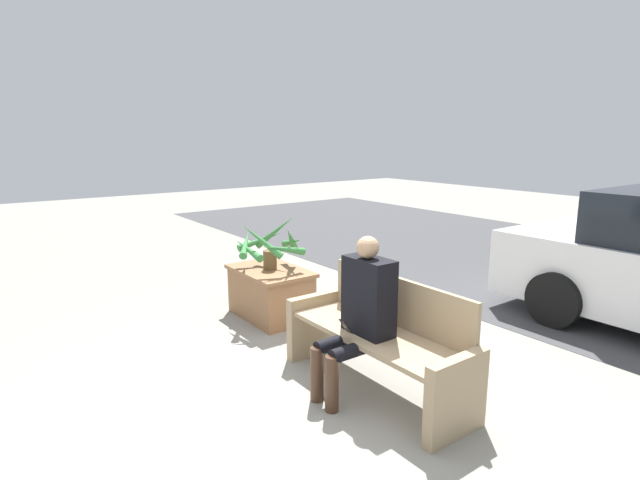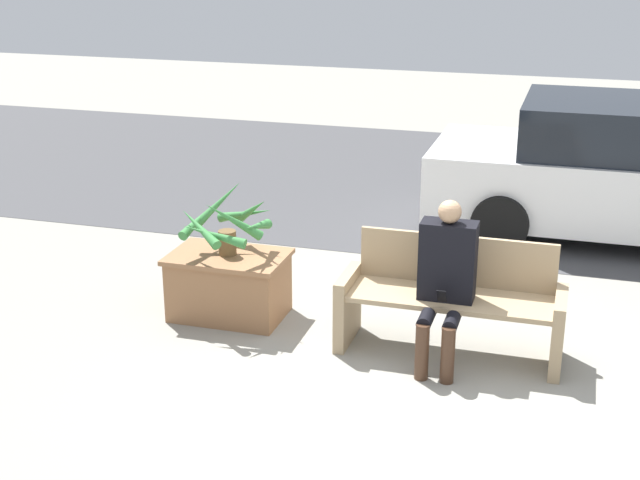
# 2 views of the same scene
# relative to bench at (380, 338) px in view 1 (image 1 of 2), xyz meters

# --- Properties ---
(ground_plane) EXTENTS (30.00, 30.00, 0.00)m
(ground_plane) POSITION_rel_bench_xyz_m (-0.07, -0.47, -0.43)
(ground_plane) COLOR gray
(road_surface) EXTENTS (20.00, 6.00, 0.01)m
(road_surface) POSITION_rel_bench_xyz_m (-0.07, 4.96, -0.43)
(road_surface) COLOR #424244
(road_surface) RESTS_ON ground_plane
(bench) EXTENTS (1.75, 0.57, 0.90)m
(bench) POSITION_rel_bench_xyz_m (0.00, 0.00, 0.00)
(bench) COLOR tan
(bench) RESTS_ON ground_plane
(person_seated) EXTENTS (0.43, 0.60, 1.28)m
(person_seated) POSITION_rel_bench_xyz_m (-0.03, -0.18, 0.28)
(person_seated) COLOR black
(person_seated) RESTS_ON ground_plane
(planter_box) EXTENTS (0.99, 0.65, 0.56)m
(planter_box) POSITION_rel_bench_xyz_m (-1.93, 0.12, -0.13)
(planter_box) COLOR #936642
(planter_box) RESTS_ON ground_plane
(potted_plant) EXTENTS (0.78, 0.79, 0.60)m
(potted_plant) POSITION_rel_bench_xyz_m (-1.93, 0.12, 0.42)
(potted_plant) COLOR brown
(potted_plant) RESTS_ON planter_box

